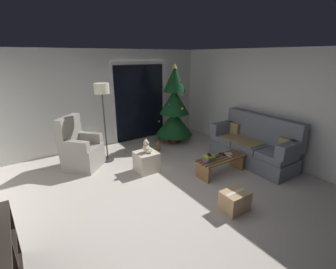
{
  "coord_description": "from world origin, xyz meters",
  "views": [
    {
      "loc": [
        -2.08,
        -2.99,
        2.35
      ],
      "look_at": [
        0.4,
        0.7,
        0.85
      ],
      "focal_mm": 25.28,
      "sensor_mm": 36.0,
      "label": 1
    }
  ],
  "objects_px": {
    "armchair": "(80,150)",
    "coffee_table": "(221,163)",
    "couch": "(254,146)",
    "teddy_bear_chestnut_by_tree": "(158,147)",
    "christmas_tree": "(174,109)",
    "teddy_bear_cream": "(147,147)",
    "remote_graphite": "(219,156)",
    "cell_phone": "(210,155)",
    "remote_silver": "(229,156)",
    "remote_white": "(228,154)",
    "cardboard_box_taped_mid_floor": "(235,201)",
    "ottoman": "(146,162)",
    "remote_black": "(222,154)",
    "floor_lamp": "(102,96)",
    "book_stack": "(209,158)"
  },
  "relations": [
    {
      "from": "coffee_table",
      "to": "cell_phone",
      "type": "bearing_deg",
      "value": 173.84
    },
    {
      "from": "christmas_tree",
      "to": "teddy_bear_chestnut_by_tree",
      "type": "bearing_deg",
      "value": -154.81
    },
    {
      "from": "remote_silver",
      "to": "cell_phone",
      "type": "bearing_deg",
      "value": 176.68
    },
    {
      "from": "christmas_tree",
      "to": "armchair",
      "type": "relative_size",
      "value": 1.89
    },
    {
      "from": "armchair",
      "to": "ottoman",
      "type": "relative_size",
      "value": 2.57
    },
    {
      "from": "coffee_table",
      "to": "cell_phone",
      "type": "relative_size",
      "value": 7.64
    },
    {
      "from": "teddy_bear_cream",
      "to": "ottoman",
      "type": "bearing_deg",
      "value": 141.59
    },
    {
      "from": "teddy_bear_chestnut_by_tree",
      "to": "coffee_table",
      "type": "bearing_deg",
      "value": -74.81
    },
    {
      "from": "couch",
      "to": "armchair",
      "type": "relative_size",
      "value": 1.73
    },
    {
      "from": "remote_graphite",
      "to": "remote_silver",
      "type": "relative_size",
      "value": 1.0
    },
    {
      "from": "coffee_table",
      "to": "book_stack",
      "type": "xyz_separation_m",
      "value": [
        -0.33,
        0.02,
        0.17
      ]
    },
    {
      "from": "teddy_bear_cream",
      "to": "cardboard_box_taped_mid_floor",
      "type": "bearing_deg",
      "value": -75.9
    },
    {
      "from": "couch",
      "to": "remote_silver",
      "type": "xyz_separation_m",
      "value": [
        -0.86,
        -0.04,
        -0.03
      ]
    },
    {
      "from": "teddy_bear_cream",
      "to": "cardboard_box_taped_mid_floor",
      "type": "xyz_separation_m",
      "value": [
        0.49,
        -1.95,
        -0.38
      ]
    },
    {
      "from": "armchair",
      "to": "teddy_bear_chestnut_by_tree",
      "type": "xyz_separation_m",
      "value": [
        1.84,
        -0.18,
        -0.28
      ]
    },
    {
      "from": "remote_silver",
      "to": "cardboard_box_taped_mid_floor",
      "type": "distance_m",
      "value": 1.31
    },
    {
      "from": "remote_silver",
      "to": "teddy_bear_cream",
      "type": "relative_size",
      "value": 0.55
    },
    {
      "from": "remote_graphite",
      "to": "remote_black",
      "type": "height_order",
      "value": "same"
    },
    {
      "from": "remote_graphite",
      "to": "christmas_tree",
      "type": "distance_m",
      "value": 2.16
    },
    {
      "from": "book_stack",
      "to": "teddy_bear_chestnut_by_tree",
      "type": "bearing_deg",
      "value": 94.85
    },
    {
      "from": "coffee_table",
      "to": "armchair",
      "type": "bearing_deg",
      "value": 140.22
    },
    {
      "from": "remote_graphite",
      "to": "cell_phone",
      "type": "height_order",
      "value": "cell_phone"
    },
    {
      "from": "teddy_bear_cream",
      "to": "couch",
      "type": "bearing_deg",
      "value": -23.54
    },
    {
      "from": "couch",
      "to": "remote_silver",
      "type": "height_order",
      "value": "couch"
    },
    {
      "from": "armchair",
      "to": "coffee_table",
      "type": "bearing_deg",
      "value": -39.78
    },
    {
      "from": "cell_phone",
      "to": "coffee_table",
      "type": "bearing_deg",
      "value": 22.9
    },
    {
      "from": "book_stack",
      "to": "remote_white",
      "type": "bearing_deg",
      "value": 1.76
    },
    {
      "from": "christmas_tree",
      "to": "teddy_bear_cream",
      "type": "height_order",
      "value": "christmas_tree"
    },
    {
      "from": "teddy_bear_chestnut_by_tree",
      "to": "cardboard_box_taped_mid_floor",
      "type": "height_order",
      "value": "cardboard_box_taped_mid_floor"
    },
    {
      "from": "couch",
      "to": "cardboard_box_taped_mid_floor",
      "type": "height_order",
      "value": "couch"
    },
    {
      "from": "armchair",
      "to": "remote_white",
      "type": "bearing_deg",
      "value": -36.46
    },
    {
      "from": "coffee_table",
      "to": "remote_white",
      "type": "height_order",
      "value": "remote_white"
    },
    {
      "from": "cell_phone",
      "to": "teddy_bear_cream",
      "type": "xyz_separation_m",
      "value": [
        -0.9,
        0.93,
        0.06
      ]
    },
    {
      "from": "book_stack",
      "to": "teddy_bear_cream",
      "type": "relative_size",
      "value": 0.86
    },
    {
      "from": "remote_graphite",
      "to": "floor_lamp",
      "type": "relative_size",
      "value": 0.09
    },
    {
      "from": "book_stack",
      "to": "christmas_tree",
      "type": "bearing_deg",
      "value": 73.13
    },
    {
      "from": "cell_phone",
      "to": "teddy_bear_chestnut_by_tree",
      "type": "relative_size",
      "value": 0.5
    },
    {
      "from": "floor_lamp",
      "to": "ottoman",
      "type": "relative_size",
      "value": 4.05
    },
    {
      "from": "remote_silver",
      "to": "cardboard_box_taped_mid_floor",
      "type": "bearing_deg",
      "value": -126.34
    },
    {
      "from": "armchair",
      "to": "teddy_bear_chestnut_by_tree",
      "type": "relative_size",
      "value": 3.96
    },
    {
      "from": "couch",
      "to": "teddy_bear_chestnut_by_tree",
      "type": "height_order",
      "value": "couch"
    },
    {
      "from": "remote_white",
      "to": "cardboard_box_taped_mid_floor",
      "type": "height_order",
      "value": "remote_white"
    },
    {
      "from": "remote_graphite",
      "to": "remote_silver",
      "type": "distance_m",
      "value": 0.22
    },
    {
      "from": "couch",
      "to": "ottoman",
      "type": "height_order",
      "value": "couch"
    },
    {
      "from": "ottoman",
      "to": "cardboard_box_taped_mid_floor",
      "type": "xyz_separation_m",
      "value": [
        0.5,
        -1.96,
        -0.05
      ]
    },
    {
      "from": "remote_graphite",
      "to": "cell_phone",
      "type": "bearing_deg",
      "value": -104.54
    },
    {
      "from": "remote_silver",
      "to": "teddy_bear_cream",
      "type": "bearing_deg",
      "value": 150.3
    },
    {
      "from": "remote_white",
      "to": "cell_phone",
      "type": "bearing_deg",
      "value": 136.16
    },
    {
      "from": "christmas_tree",
      "to": "teddy_bear_chestnut_by_tree",
      "type": "height_order",
      "value": "christmas_tree"
    },
    {
      "from": "remote_graphite",
      "to": "teddy_bear_cream",
      "type": "distance_m",
      "value": 1.5
    }
  ]
}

